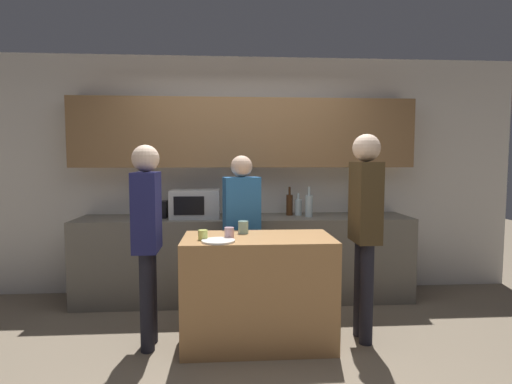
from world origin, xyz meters
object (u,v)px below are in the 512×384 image
(cup_1, at_px, (229,233))
(bottle_1, at_px, (298,207))
(potted_plant, at_px, (356,198))
(cup_0, at_px, (243,227))
(toaster, at_px, (155,209))
(cup_2, at_px, (203,235))
(microwave, at_px, (195,204))
(plate_on_island, at_px, (218,241))
(bottle_2, at_px, (309,205))
(bottle_0, at_px, (289,204))
(person_left, at_px, (242,222))
(person_right, at_px, (147,228))
(person_center, at_px, (365,218))

(cup_1, bearing_deg, bottle_1, 57.86)
(potted_plant, xyz_separation_m, bottle_1, (-0.63, 0.10, -0.10))
(bottle_1, xyz_separation_m, cup_0, (-0.65, -1.01, -0.05))
(toaster, distance_m, cup_2, 1.31)
(microwave, bearing_deg, bottle_1, 4.99)
(bottle_1, xyz_separation_m, cup_2, (-0.98, -1.27, -0.07))
(toaster, distance_m, plate_on_island, 1.45)
(bottle_2, bearing_deg, cup_1, -128.32)
(bottle_0, bearing_deg, person_left, -132.95)
(bottle_1, distance_m, person_right, 1.86)
(cup_2, xyz_separation_m, person_left, (0.33, 0.68, -0.01))
(bottle_2, height_order, cup_0, bottle_2)
(cup_1, relative_size, person_right, 0.06)
(microwave, bearing_deg, toaster, 179.79)
(bottle_2, distance_m, cup_0, 1.16)
(potted_plant, distance_m, cup_2, 2.00)
(toaster, bearing_deg, potted_plant, 0.00)
(bottle_1, distance_m, cup_0, 1.21)
(toaster, bearing_deg, cup_0, -44.97)
(bottle_2, xyz_separation_m, person_center, (0.27, -1.04, 0.01))
(microwave, xyz_separation_m, person_right, (-0.30, -1.09, -0.08))
(bottle_0, bearing_deg, toaster, -175.95)
(toaster, bearing_deg, microwave, -0.21)
(microwave, bearing_deg, plate_on_island, -77.44)
(potted_plant, bearing_deg, cup_1, -141.01)
(cup_1, relative_size, person_left, 0.06)
(bottle_1, bearing_deg, person_left, -137.98)
(plate_on_island, relative_size, person_center, 0.15)
(potted_plant, xyz_separation_m, bottle_2, (-0.53, -0.04, -0.07))
(potted_plant, bearing_deg, person_center, -104.08)
(cup_0, distance_m, cup_1, 0.25)
(person_center, bearing_deg, cup_0, 81.48)
(plate_on_island, bearing_deg, person_center, 8.51)
(bottle_2, height_order, cup_2, bottle_2)
(person_right, bearing_deg, toaster, -173.94)
(person_right, bearing_deg, microwave, 163.62)
(potted_plant, xyz_separation_m, cup_2, (-1.61, -1.17, -0.17))
(bottle_0, distance_m, person_right, 1.79)
(bottle_2, relative_size, plate_on_island, 1.26)
(bottle_1, distance_m, cup_2, 1.61)
(microwave, height_order, toaster, microwave)
(bottle_0, height_order, person_center, person_center)
(cup_2, bearing_deg, potted_plant, 36.00)
(cup_0, bearing_deg, cup_2, -142.26)
(bottle_1, bearing_deg, person_right, -140.43)
(microwave, relative_size, bottle_0, 1.62)
(bottle_1, bearing_deg, microwave, -175.01)
(bottle_0, xyz_separation_m, cup_0, (-0.56, -1.02, -0.08))
(microwave, relative_size, cup_1, 5.69)
(cup_2, bearing_deg, microwave, 97.61)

